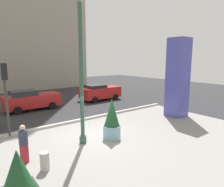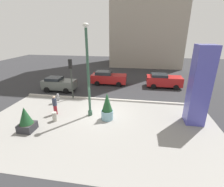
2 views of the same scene
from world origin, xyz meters
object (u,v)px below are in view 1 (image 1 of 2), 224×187
(car_passing_lane, at_px, (100,92))
(pedestrian_crossing, at_px, (24,142))
(art_pillar_blue, at_px, (178,78))
(traffic_light_far_side, at_px, (5,87))
(car_far_lane, at_px, (31,100))
(potted_plant_near_right, at_px, (19,181))
(lamp_post, at_px, (81,75))
(concrete_bollard, at_px, (45,161))
(potted_plant_near_left, at_px, (112,120))

(car_passing_lane, bearing_deg, pedestrian_crossing, -137.82)
(art_pillar_blue, bearing_deg, traffic_light_far_side, 163.81)
(car_far_lane, distance_m, pedestrian_crossing, 9.60)
(potted_plant_near_right, bearing_deg, car_far_lane, 72.44)
(lamp_post, xyz_separation_m, art_pillar_blue, (8.27, 0.14, -0.60))
(lamp_post, distance_m, car_passing_lane, 11.57)
(concrete_bollard, xyz_separation_m, car_passing_lane, (9.54, 10.16, 0.50))
(lamp_post, bearing_deg, concrete_bollard, -150.85)
(potted_plant_near_left, bearing_deg, car_far_lane, 99.76)
(potted_plant_near_left, distance_m, car_passing_lane, 10.74)
(traffic_light_far_side, bearing_deg, concrete_bollard, -85.76)
(potted_plant_near_right, height_order, traffic_light_far_side, traffic_light_far_side)
(concrete_bollard, distance_m, car_passing_lane, 13.95)
(traffic_light_far_side, height_order, car_far_lane, traffic_light_far_side)
(concrete_bollard, bearing_deg, traffic_light_far_side, 94.24)
(potted_plant_near_left, bearing_deg, lamp_post, 163.90)
(art_pillar_blue, distance_m, car_far_lane, 12.20)
(potted_plant_near_left, relative_size, traffic_light_far_side, 0.55)
(concrete_bollard, bearing_deg, pedestrian_crossing, 113.63)
(art_pillar_blue, height_order, potted_plant_near_left, art_pillar_blue)
(art_pillar_blue, bearing_deg, pedestrian_crossing, -177.72)
(potted_plant_near_right, relative_size, potted_plant_near_left, 0.81)
(lamp_post, distance_m, traffic_light_far_side, 4.47)
(potted_plant_near_left, xyz_separation_m, concrete_bollard, (-4.05, -0.94, -0.67))
(concrete_bollard, height_order, car_far_lane, car_far_lane)
(art_pillar_blue, bearing_deg, lamp_post, -179.03)
(potted_plant_near_right, bearing_deg, concrete_bollard, 50.89)
(potted_plant_near_left, relative_size, car_far_lane, 0.49)
(lamp_post, height_order, potted_plant_near_right, lamp_post)
(potted_plant_near_left, height_order, pedestrian_crossing, potted_plant_near_left)
(car_passing_lane, bearing_deg, potted_plant_near_right, -132.69)
(car_passing_lane, xyz_separation_m, car_far_lane, (-7.09, 0.07, 0.01))
(art_pillar_blue, xyz_separation_m, potted_plant_near_left, (-6.71, -0.59, -1.90))
(concrete_bollard, relative_size, pedestrian_crossing, 0.45)
(car_far_lane, bearing_deg, potted_plant_near_left, -80.24)
(car_passing_lane, distance_m, pedestrian_crossing, 13.52)
(potted_plant_near_left, xyz_separation_m, car_passing_lane, (5.50, 9.22, -0.17))
(potted_plant_near_right, height_order, potted_plant_near_left, potted_plant_near_left)
(potted_plant_near_right, xyz_separation_m, traffic_light_far_side, (0.94, 6.34, 1.95))
(potted_plant_near_right, relative_size, car_far_lane, 0.40)
(potted_plant_near_right, height_order, car_passing_lane, potted_plant_near_right)
(potted_plant_near_right, bearing_deg, car_passing_lane, 47.31)
(art_pillar_blue, distance_m, traffic_light_far_side, 11.57)
(car_far_lane, bearing_deg, car_passing_lane, -0.54)
(potted_plant_near_right, xyz_separation_m, car_passing_lane, (10.83, 11.75, 0.01))
(potted_plant_near_right, distance_m, traffic_light_far_side, 6.70)
(potted_plant_near_left, relative_size, concrete_bollard, 3.01)
(car_far_lane, bearing_deg, pedestrian_crossing, -107.73)
(traffic_light_far_side, distance_m, pedestrian_crossing, 4.13)
(car_far_lane, bearing_deg, art_pillar_blue, -46.31)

